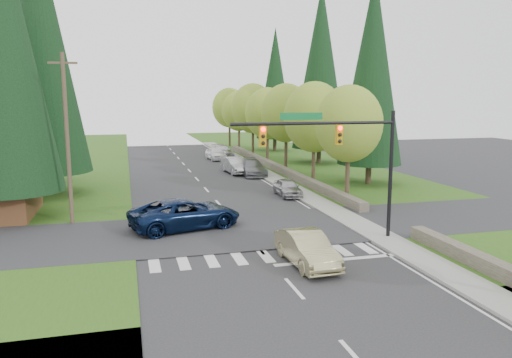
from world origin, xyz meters
name	(u,v)px	position (x,y,z in m)	size (l,w,h in m)	color
ground	(286,280)	(0.00, 0.00, 0.00)	(120.00, 120.00, 0.00)	#28282B
grass_east	(357,184)	(13.00, 20.00, 0.03)	(14.00, 110.00, 0.06)	#2E5516
grass_west	(33,200)	(-13.00, 20.00, 0.03)	(14.00, 110.00, 0.06)	#2E5516
cross_street	(243,230)	(0.00, 8.00, 0.00)	(120.00, 8.00, 0.10)	#28282B
sidewalk_east	(283,183)	(6.90, 22.00, 0.07)	(1.80, 80.00, 0.13)	gray
curb_east	(274,184)	(6.05, 22.00, 0.07)	(0.20, 80.00, 0.13)	gray
stone_wall_north	(275,167)	(8.60, 30.00, 0.35)	(0.70, 40.00, 0.70)	#4C4438
traffic_signal	(342,147)	(4.37, 4.50, 4.98)	(8.70, 0.37, 6.80)	black
utility_pole	(67,138)	(-9.50, 12.00, 5.14)	(1.60, 0.24, 10.00)	#473828
decid_tree_0	(349,124)	(9.20, 14.00, 5.60)	(4.80, 4.80, 8.37)	#38281C
decid_tree_1	(314,117)	(9.30, 21.00, 5.80)	(5.20, 5.20, 8.80)	#38281C
decid_tree_2	(286,113)	(9.10, 28.00, 5.93)	(5.00, 5.00, 8.82)	#38281C
decid_tree_3	(268,113)	(9.20, 35.00, 5.66)	(5.00, 5.00, 8.55)	#38281C
decid_tree_4	(253,108)	(9.30, 42.00, 6.06)	(5.40, 5.40, 9.18)	#38281C
decid_tree_5	(239,111)	(9.10, 49.00, 5.53)	(4.80, 4.80, 8.30)	#38281C
decid_tree_6	(229,108)	(9.20, 56.00, 5.86)	(5.20, 5.20, 8.86)	#38281C
conifer_w_a	(1,40)	(-13.00, 14.00, 10.79)	(6.12, 6.12, 19.80)	#38281C
conifer_w_c	(41,45)	(-12.00, 22.00, 11.29)	(6.46, 6.46, 20.80)	#38281C
conifer_w_e	(28,63)	(-14.00, 28.00, 10.29)	(5.78, 5.78, 18.80)	#38281C
conifer_e_a	(372,69)	(14.00, 20.00, 9.79)	(5.44, 5.44, 17.80)	#38281C
conifer_e_b	(321,67)	(15.00, 34.00, 10.79)	(6.12, 6.12, 19.80)	#38281C
conifer_e_c	(275,84)	(14.00, 48.00, 9.29)	(5.10, 5.10, 16.80)	#38281C
sedan_champagne	(307,249)	(1.47, 1.57, 0.75)	(1.58, 4.54, 1.50)	tan
suv_navy	(185,214)	(-3.08, 9.18, 0.88)	(2.93, 6.35, 1.77)	#0B1939
parked_car_a	(288,187)	(5.60, 16.82, 0.66)	(1.56, 3.88, 1.32)	#A2A2A7
parked_car_b	(252,168)	(5.47, 27.28, 0.76)	(2.14, 5.26, 1.53)	slate
parked_car_c	(236,165)	(4.20, 29.00, 0.79)	(1.68, 4.82, 1.59)	#ADADB2
parked_car_d	(216,154)	(4.20, 40.09, 0.76)	(1.80, 4.47, 1.52)	white
parked_car_e	(223,151)	(5.60, 43.00, 0.72)	(2.03, 4.99, 1.45)	silver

